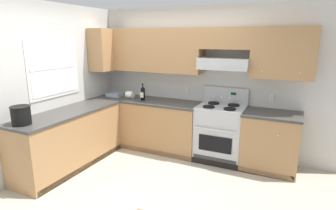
# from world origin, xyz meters

# --- Properties ---
(ground_plane) EXTENTS (7.04, 7.04, 0.00)m
(ground_plane) POSITION_xyz_m (0.00, 0.00, 0.00)
(ground_plane) COLOR #B2AA99
(wall_back) EXTENTS (4.68, 0.57, 2.55)m
(wall_back) POSITION_xyz_m (0.40, 1.53, 1.48)
(wall_back) COLOR silver
(wall_back) RESTS_ON ground_plane
(wall_left) EXTENTS (0.47, 4.00, 2.55)m
(wall_left) POSITION_xyz_m (-1.59, 0.23, 1.34)
(wall_left) COLOR silver
(wall_left) RESTS_ON ground_plane
(counter_back_run) EXTENTS (3.60, 0.65, 0.91)m
(counter_back_run) POSITION_xyz_m (0.10, 1.24, 0.45)
(counter_back_run) COLOR #A87A4C
(counter_back_run) RESTS_ON ground_plane
(counter_left_run) EXTENTS (0.63, 1.91, 0.91)m
(counter_left_run) POSITION_xyz_m (-1.24, -0.00, 0.45)
(counter_left_run) COLOR #A87A4C
(counter_left_run) RESTS_ON ground_plane
(stove) EXTENTS (0.76, 0.62, 1.20)m
(stove) POSITION_xyz_m (0.85, 1.25, 0.48)
(stove) COLOR #B7BABC
(stove) RESTS_ON ground_plane
(wine_bottle) EXTENTS (0.08, 0.08, 0.34)m
(wine_bottle) POSITION_xyz_m (-0.58, 1.17, 1.04)
(wine_bottle) COLOR black
(wine_bottle) RESTS_ON counter_back_run
(bowl) EXTENTS (0.28, 0.25, 0.07)m
(bowl) POSITION_xyz_m (-1.26, 1.26, 0.93)
(bowl) COLOR #9EADB7
(bowl) RESTS_ON counter_back_run
(bucket) EXTENTS (0.26, 0.26, 0.25)m
(bucket) POSITION_xyz_m (-1.27, -0.77, 1.04)
(bucket) COLOR black
(bucket) RESTS_ON counter_left_run
(paper_towel_roll) EXTENTS (0.14, 0.13, 0.13)m
(paper_towel_roll) POSITION_xyz_m (-0.89, 1.22, 0.98)
(paper_towel_roll) COLOR white
(paper_towel_roll) RESTS_ON counter_back_run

